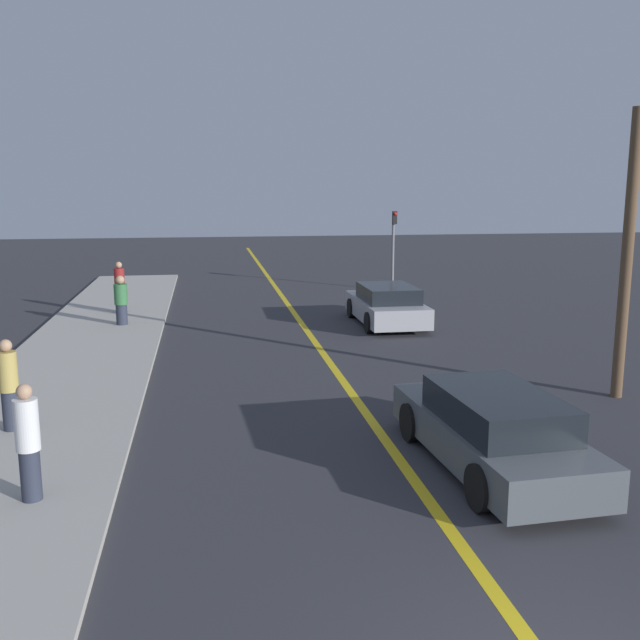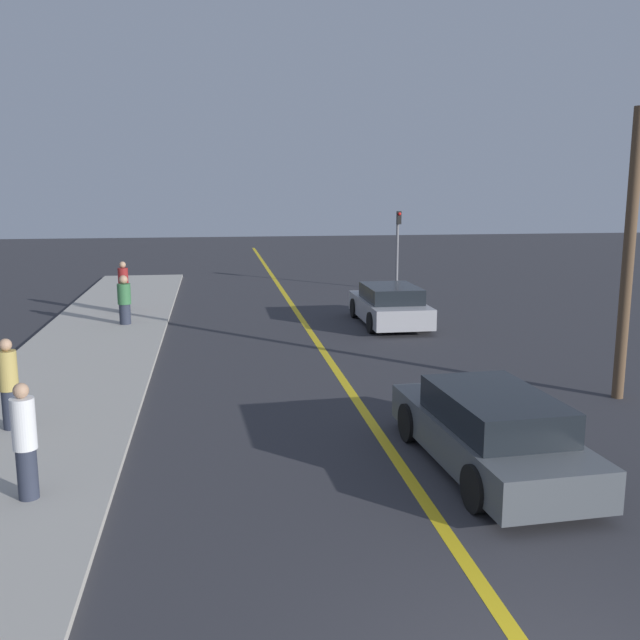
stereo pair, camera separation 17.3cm
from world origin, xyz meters
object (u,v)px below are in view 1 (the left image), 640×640
Objects in this scene: utility_pole at (627,257)px; pedestrian_mid_group at (9,385)px; car_near_right_lane at (492,430)px; car_ahead_center at (387,305)px; traffic_light at (393,241)px; pedestrian_near_curb at (28,442)px; pedestrian_by_sign at (120,287)px; pedestrian_far_standing at (121,301)px.

pedestrian_mid_group is at bearing -177.72° from utility_pole.
car_near_right_lane is 8.54m from pedestrian_mid_group.
car_ahead_center is 1.28× the size of traffic_light.
car_near_right_lane is 2.81× the size of pedestrian_mid_group.
pedestrian_near_curb is 22.62m from traffic_light.
car_near_right_lane is 0.78× the size of utility_pole.
car_near_right_lane is at bearing -19.60° from pedestrian_mid_group.
utility_pole is (11.71, -11.92, 2.03)m from pedestrian_by_sign.
car_near_right_lane is 7.00m from pedestrian_near_curb.
pedestrian_by_sign is at bearing 97.09° from pedestrian_far_standing.
traffic_light is at bearing 55.27° from pedestrian_mid_group.
car_near_right_lane is at bearing -96.43° from car_ahead_center.
pedestrian_far_standing is at bearing -82.91° from pedestrian_by_sign.
pedestrian_mid_group is (-1.05, 3.16, -0.01)m from pedestrian_near_curb.
pedestrian_by_sign is 16.83m from utility_pole.
pedestrian_by_sign is at bearing 112.69° from car_near_right_lane.
car_near_right_lane is at bearing 2.44° from pedestrian_near_curb.
car_near_right_lane is at bearing -63.98° from pedestrian_by_sign.
traffic_light is at bearing 92.30° from utility_pole.
pedestrian_mid_group is 1.07× the size of pedestrian_far_standing.
pedestrian_near_curb is 0.95× the size of pedestrian_by_sign.
pedestrian_mid_group is 12.42m from pedestrian_by_sign.
pedestrian_far_standing is 2.38m from pedestrian_by_sign.
car_near_right_lane is at bearing -100.37° from traffic_light.
pedestrian_far_standing is (-7.16, 12.91, 0.25)m from car_near_right_lane.
pedestrian_near_curb is at bearing -162.01° from utility_pole.
pedestrian_by_sign is at bearing -158.39° from traffic_light.
pedestrian_near_curb is at bearing -88.29° from pedestrian_by_sign.
utility_pole is (12.30, 0.49, 2.08)m from pedestrian_mid_group.
car_ahead_center is (1.39, 12.13, -0.00)m from car_near_right_lane.
pedestrian_near_curb is 0.49× the size of traffic_light.
utility_pole is at bearing -71.81° from car_ahead_center.
car_ahead_center is 2.78× the size of pedestrian_far_standing.
utility_pole reaches higher than pedestrian_far_standing.
pedestrian_near_curb is 13.21m from pedestrian_far_standing.
pedestrian_mid_group is at bearing 108.39° from pedestrian_near_curb.
pedestrian_far_standing is (0.88, 10.05, -0.07)m from pedestrian_mid_group.
pedestrian_near_curb is at bearing -89.26° from pedestrian_far_standing.
utility_pole is at bearing -39.94° from pedestrian_far_standing.
pedestrian_far_standing is 15.04m from utility_pole.
car_near_right_lane is at bearing -60.99° from pedestrian_far_standing.
pedestrian_near_curb is at bearing -123.90° from car_ahead_center.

